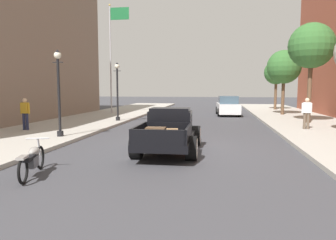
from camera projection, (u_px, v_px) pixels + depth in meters
ground_plane at (177, 148)px, 12.08m from camera, size 140.00×140.00×0.00m
sidewalk_left at (7, 141)px, 13.22m from camera, size 5.50×64.00×0.15m
hotrod_truck_black at (170, 130)px, 11.68m from camera, size 2.26×4.97×1.58m
motorcycle_parked at (32, 159)px, 8.25m from camera, size 0.79×2.06×0.93m
car_background_white at (228, 106)px, 26.65m from camera, size 2.07×4.40×1.65m
pedestrian_sidewalk_left at (25, 112)px, 16.20m from camera, size 0.53×0.22×1.65m
pedestrian_sidewalk_right at (307, 111)px, 16.52m from camera, size 0.53×0.22×1.65m
street_lamp_near at (59, 86)px, 13.89m from camera, size 0.50×0.32×3.85m
street_lamp_far at (117, 87)px, 20.79m from camera, size 0.50×0.32×3.85m
flagpole at (113, 47)px, 26.51m from camera, size 1.74×0.16×9.16m
street_tree_second at (311, 46)px, 19.18m from camera, size 2.76×2.76×6.13m
street_tree_third at (284, 67)px, 25.35m from camera, size 2.72×2.72×5.23m
street_tree_farthest at (276, 73)px, 31.42m from camera, size 2.39×2.39×4.92m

